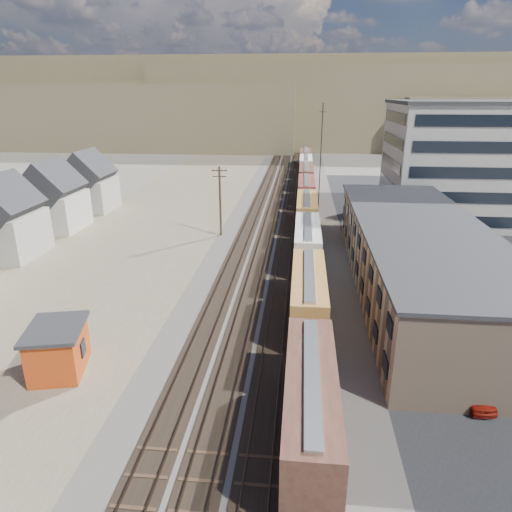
# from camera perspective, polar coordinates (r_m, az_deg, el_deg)

# --- Properties ---
(ground) EXTENTS (300.00, 300.00, 0.00)m
(ground) POSITION_cam_1_polar(r_m,az_deg,el_deg) (28.50, -1.74, -23.86)
(ground) COLOR #6B6356
(ground) RESTS_ON ground
(ballast_bed) EXTENTS (18.00, 200.00, 0.06)m
(ballast_bed) POSITION_cam_1_polar(r_m,az_deg,el_deg) (73.15, 3.29, 4.24)
(ballast_bed) COLOR #4C4742
(ballast_bed) RESTS_ON ground
(dirt_yard) EXTENTS (24.00, 180.00, 0.03)m
(dirt_yard) POSITION_cam_1_polar(r_m,az_deg,el_deg) (67.50, -14.34, 2.28)
(dirt_yard) COLOR #6B5D4A
(dirt_yard) RESTS_ON ground
(asphalt_lot) EXTENTS (26.00, 120.00, 0.04)m
(asphalt_lot) POSITION_cam_1_polar(r_m,az_deg,el_deg) (61.83, 23.43, -0.39)
(asphalt_lot) COLOR #232326
(asphalt_lot) RESTS_ON ground
(rail_tracks) EXTENTS (11.40, 200.00, 0.24)m
(rail_tracks) POSITION_cam_1_polar(r_m,az_deg,el_deg) (73.15, 2.86, 4.32)
(rail_tracks) COLOR black
(rail_tracks) RESTS_ON ground
(freight_train) EXTENTS (3.00, 119.74, 4.46)m
(freight_train) POSITION_cam_1_polar(r_m,az_deg,el_deg) (77.39, 6.34, 7.13)
(freight_train) COLOR black
(freight_train) RESTS_ON ground
(warehouse) EXTENTS (12.40, 40.40, 7.25)m
(warehouse) POSITION_cam_1_polar(r_m,az_deg,el_deg) (49.66, 19.54, -0.17)
(warehouse) COLOR tan
(warehouse) RESTS_ON ground
(office_tower) EXTENTS (22.60, 18.60, 18.45)m
(office_tower) POSITION_cam_1_polar(r_m,az_deg,el_deg) (80.11, 24.38, 10.66)
(office_tower) COLOR #9E998E
(office_tower) RESTS_ON ground
(utility_pole_north) EXTENTS (2.20, 0.32, 10.00)m
(utility_pole_north) POSITION_cam_1_polar(r_m,az_deg,el_deg) (65.03, -4.50, 7.02)
(utility_pole_north) COLOR #382619
(utility_pole_north) RESTS_ON ground
(radio_mast) EXTENTS (1.20, 0.16, 18.00)m
(radio_mast) POSITION_cam_1_polar(r_m,az_deg,el_deg) (81.15, 8.08, 12.19)
(radio_mast) COLOR black
(radio_mast) RESTS_ON ground
(hills_north) EXTENTS (265.00, 80.00, 32.00)m
(hills_north) POSITION_cam_1_polar(r_m,az_deg,el_deg) (188.42, 5.15, 18.09)
(hills_north) COLOR brown
(hills_north) RESTS_ON ground
(maintenance_shed) EXTENTS (4.96, 5.80, 3.69)m
(maintenance_shed) POSITION_cam_1_polar(r_m,az_deg,el_deg) (37.16, -23.51, -10.58)
(maintenance_shed) COLOR #C24012
(maintenance_shed) RESTS_ON ground
(parked_car_red) EXTENTS (2.11, 4.45, 1.47)m
(parked_car_red) POSITION_cam_1_polar(r_m,az_deg,el_deg) (35.07, 25.48, -15.06)
(parked_car_red) COLOR #9D1C0E
(parked_car_red) RESTS_ON ground
(parked_car_blue) EXTENTS (4.00, 5.97, 1.52)m
(parked_car_blue) POSITION_cam_1_polar(r_m,az_deg,el_deg) (71.46, 20.72, 3.19)
(parked_car_blue) COLOR navy
(parked_car_blue) RESTS_ON ground
(parked_car_far) EXTENTS (2.11, 4.95, 1.67)m
(parked_car_far) POSITION_cam_1_polar(r_m,az_deg,el_deg) (82.20, 26.99, 4.42)
(parked_car_far) COLOR silver
(parked_car_far) RESTS_ON ground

